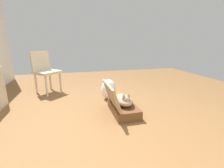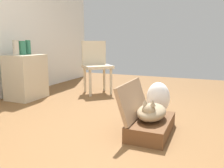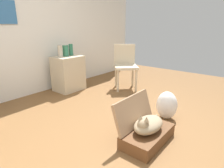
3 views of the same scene
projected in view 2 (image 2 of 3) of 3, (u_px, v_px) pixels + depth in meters
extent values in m
plane|color=brown|center=(118.00, 131.00, 2.39)|extent=(7.68, 7.68, 0.00)
cube|color=brown|center=(151.00, 126.00, 2.31)|extent=(0.68, 0.37, 0.15)
cube|color=#9B7756|center=(133.00, 100.00, 2.34)|extent=(0.68, 0.15, 0.36)
ellipsoid|color=#998466|center=(152.00, 112.00, 2.29)|extent=(0.44, 0.27, 0.15)
sphere|color=#998466|center=(149.00, 111.00, 2.17)|extent=(0.13, 0.13, 0.13)
cone|color=#998466|center=(153.00, 103.00, 2.14)|extent=(0.06, 0.06, 0.06)
cone|color=#998466|center=(145.00, 102.00, 2.17)|extent=(0.06, 0.06, 0.06)
cylinder|color=#998466|center=(152.00, 109.00, 2.49)|extent=(0.20, 0.03, 0.07)
ellipsoid|color=white|center=(158.00, 98.00, 2.94)|extent=(0.27, 0.29, 0.40)
cube|color=beige|center=(26.00, 77.00, 3.68)|extent=(0.56, 0.44, 0.70)
cylinder|color=#B7AD99|center=(16.00, 48.00, 3.48)|extent=(0.09, 0.09, 0.23)
cylinder|color=#2D7051|center=(28.00, 47.00, 3.74)|extent=(0.08, 0.08, 0.23)
cylinder|color=#2D7051|center=(22.00, 48.00, 3.61)|extent=(0.11, 0.11, 0.22)
cylinder|color=beige|center=(90.00, 83.00, 3.84)|extent=(0.04, 0.04, 0.45)
cylinder|color=beige|center=(111.00, 82.00, 3.97)|extent=(0.04, 0.04, 0.45)
cylinder|color=beige|center=(85.00, 80.00, 4.17)|extent=(0.04, 0.04, 0.45)
cylinder|color=beige|center=(104.00, 79.00, 4.30)|extent=(0.04, 0.04, 0.45)
cube|color=beige|center=(97.00, 67.00, 4.02)|extent=(0.64, 0.64, 0.05)
cube|color=beige|center=(94.00, 53.00, 4.17)|extent=(0.33, 0.34, 0.42)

